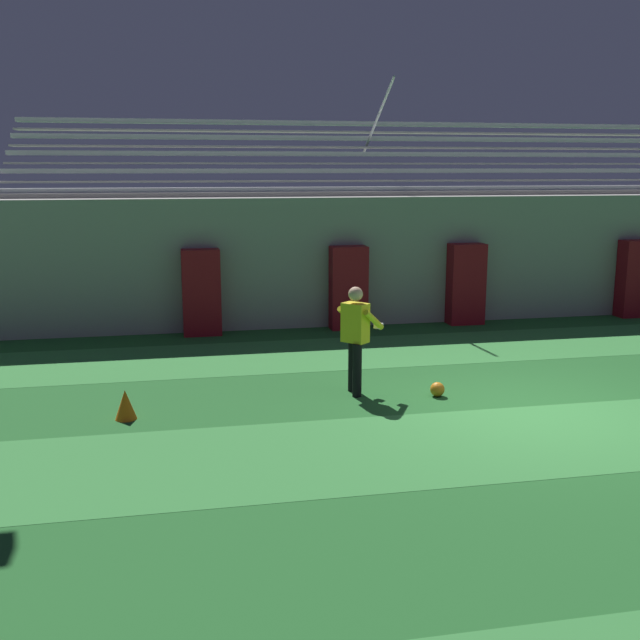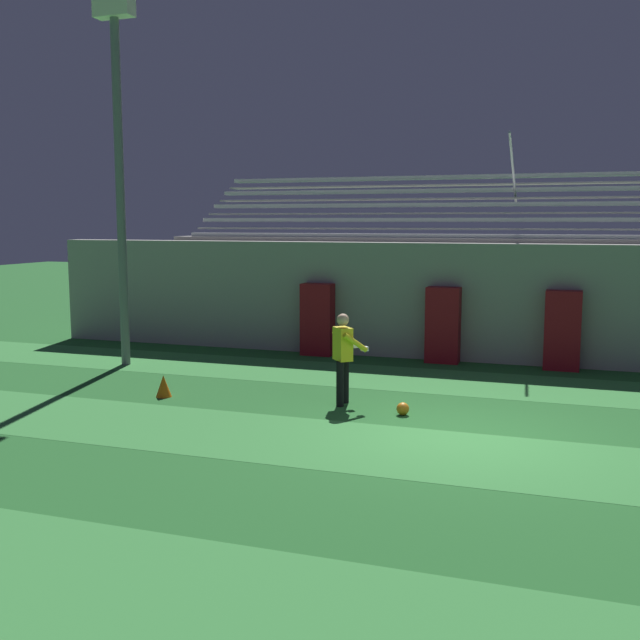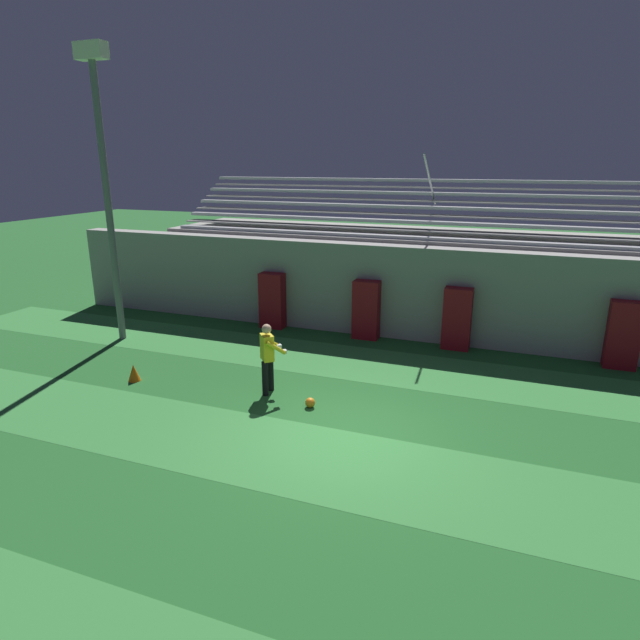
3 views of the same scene
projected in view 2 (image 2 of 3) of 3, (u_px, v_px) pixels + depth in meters
ground_plane at (462, 435)px, 11.67m from camera, size 80.00×80.00×0.00m
turf_stripe_near at (354, 634)px, 6.04m from camera, size 28.00×2.46×0.01m
turf_stripe_mid at (451, 455)px, 10.66m from camera, size 28.00×2.46×0.01m
turf_stripe_far at (490, 384)px, 15.28m from camera, size 28.00×2.46×0.01m
back_wall at (504, 303)px, 17.58m from camera, size 24.00×0.60×2.80m
padding_pillar_gate_left at (443, 325)px, 17.56m from camera, size 0.78×0.44×1.79m
padding_pillar_gate_right at (563, 330)px, 16.70m from camera, size 0.78×0.44×1.79m
padding_pillar_far_left at (317, 319)px, 18.57m from camera, size 0.78×0.44×1.79m
bleacher_stand at (513, 290)px, 19.76m from camera, size 18.00×4.05×5.43m
floodlight_pole at (118, 138)px, 16.77m from camera, size 0.90×0.36×8.20m
goalkeeper at (344, 353)px, 13.51m from camera, size 0.74×0.74×1.67m
soccer_ball at (403, 409)px, 12.87m from camera, size 0.22×0.22×0.22m
traffic_cone at (164, 386)px, 14.19m from camera, size 0.30×0.30×0.42m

